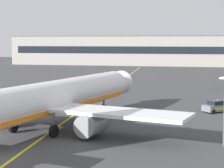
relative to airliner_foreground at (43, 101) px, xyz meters
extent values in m
cube|color=yellow|center=(-0.28, 19.05, -3.37)|extent=(10.49, 179.73, 0.01)
cylinder|color=white|center=(0.03, 0.14, 0.13)|extent=(12.02, 35.90, 3.80)
cone|color=white|center=(4.50, 18.92, 0.13)|extent=(4.11, 3.36, 3.61)
cube|color=orange|center=(0.03, 0.14, -0.91)|extent=(11.28, 33.08, 0.44)
cube|color=black|center=(4.06, 17.07, 0.80)|extent=(3.03, 1.73, 0.60)
cube|color=white|center=(0.17, 0.73, -0.72)|extent=(32.24, 12.07, 0.36)
cylinder|color=black|center=(-5.66, 2.99, -1.94)|extent=(1.94, 0.63, 1.95)
cylinder|color=gray|center=(5.97, -1.68, -1.94)|extent=(3.07, 4.03, 2.30)
cylinder|color=black|center=(6.40, 0.12, -1.94)|extent=(1.94, 0.63, 1.95)
cylinder|color=#4C4C51|center=(3.39, 14.25, -1.89)|extent=(0.24, 0.24, 1.60)
cylinder|color=black|center=(3.39, 14.25, -2.92)|extent=(0.60, 0.97, 0.90)
cylinder|color=#4C4C51|center=(-2.96, -1.20, -1.59)|extent=(0.24, 0.24, 1.60)
cylinder|color=black|center=(-2.96, -1.20, -2.72)|extent=(0.69, 1.36, 1.30)
cylinder|color=#4C4C51|center=(2.10, -2.40, -1.59)|extent=(0.24, 0.24, 1.60)
cylinder|color=black|center=(2.10, -2.40, -2.72)|extent=(0.69, 1.36, 1.30)
cylinder|color=#333338|center=(18.95, -2.65, -3.32)|extent=(0.90, 0.90, 0.10)
cube|color=slate|center=(19.06, 16.68, -2.75)|extent=(4.34, 4.13, 0.84)
cube|color=black|center=(18.98, 16.62, -2.03)|extent=(2.78, 2.72, 0.60)
cylinder|color=orange|center=(19.06, 16.68, -1.65)|extent=(0.14, 0.14, 0.14)
cube|color=yellow|center=(19.06, 16.68, -2.75)|extent=(4.21, 4.02, 0.14)
cylinder|color=black|center=(18.48, 15.00, -3.05)|extent=(0.63, 0.59, 0.64)
cylinder|color=black|center=(17.31, 16.32, -3.05)|extent=(0.63, 0.59, 0.64)
cylinder|color=black|center=(19.63, 18.37, -3.05)|extent=(0.63, 0.59, 0.64)
cone|color=orange|center=(2.17, 17.19, -3.09)|extent=(0.36, 0.36, 0.55)
cylinder|color=white|center=(2.17, 17.19, -3.07)|extent=(0.23, 0.23, 0.07)
cube|color=orange|center=(2.17, 17.19, -3.35)|extent=(0.44, 0.44, 0.03)
cube|color=#9E998E|center=(10.43, 122.65, 2.51)|extent=(142.18, 12.00, 11.76)
cube|color=black|center=(10.43, 116.60, 2.91)|extent=(136.49, 0.12, 2.80)
cube|color=slate|center=(10.43, 122.65, 8.59)|extent=(142.58, 12.40, 0.40)
camera|label=1|loc=(16.63, -41.07, 6.50)|focal=65.27mm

